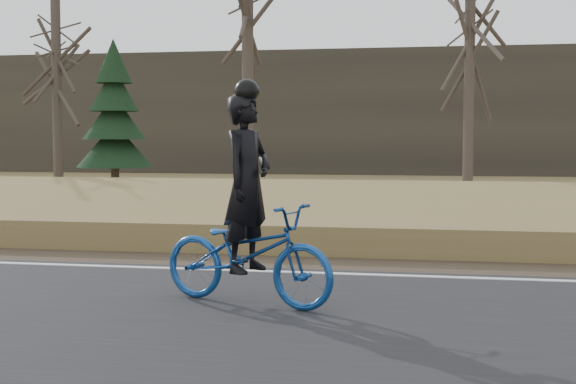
# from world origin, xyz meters

# --- Properties ---
(ground) EXTENTS (120.00, 120.00, 0.00)m
(ground) POSITION_xyz_m (0.00, 0.00, 0.00)
(ground) COLOR olive
(ground) RESTS_ON ground
(edge_line) EXTENTS (120.00, 0.12, 0.01)m
(edge_line) POSITION_xyz_m (0.00, 0.20, 0.07)
(edge_line) COLOR silver
(edge_line) RESTS_ON road
(shoulder) EXTENTS (120.00, 1.60, 0.04)m
(shoulder) POSITION_xyz_m (0.00, 1.20, 0.02)
(shoulder) COLOR #473A2B
(shoulder) RESTS_ON ground
(embankment) EXTENTS (120.00, 5.00, 0.44)m
(embankment) POSITION_xyz_m (0.00, 4.20, 0.22)
(embankment) COLOR olive
(embankment) RESTS_ON ground
(ballast) EXTENTS (120.00, 3.00, 0.45)m
(ballast) POSITION_xyz_m (0.00, 8.00, 0.23)
(ballast) COLOR slate
(ballast) RESTS_ON ground
(railroad) EXTENTS (120.00, 2.40, 0.29)m
(railroad) POSITION_xyz_m (0.00, 8.00, 0.53)
(railroad) COLOR black
(railroad) RESTS_ON ballast
(treeline_backdrop) EXTENTS (120.00, 4.00, 6.00)m
(treeline_backdrop) POSITION_xyz_m (0.00, 30.00, 3.00)
(treeline_backdrop) COLOR #383328
(treeline_backdrop) RESTS_ON ground
(cyclist) EXTENTS (2.18, 1.34, 2.39)m
(cyclist) POSITION_xyz_m (2.92, -1.82, 0.82)
(cyclist) COLOR navy
(cyclist) RESTS_ON road
(bare_tree_left) EXTENTS (0.36, 0.36, 7.83)m
(bare_tree_left) POSITION_xyz_m (-9.14, 17.84, 3.92)
(bare_tree_left) COLOR #4A3F36
(bare_tree_left) RESTS_ON ground
(bare_tree_near_left) EXTENTS (0.36, 0.36, 7.25)m
(bare_tree_near_left) POSITION_xyz_m (-0.94, 14.17, 3.62)
(bare_tree_near_left) COLOR #4A3F36
(bare_tree_near_left) RESTS_ON ground
(bare_tree_center) EXTENTS (0.36, 0.36, 9.10)m
(bare_tree_center) POSITION_xyz_m (5.85, 17.37, 4.55)
(bare_tree_center) COLOR #4A3F36
(bare_tree_center) RESTS_ON ground
(conifer) EXTENTS (2.60, 2.60, 5.18)m
(conifer) POSITION_xyz_m (-6.10, 15.99, 2.45)
(conifer) COLOR #4A3F36
(conifer) RESTS_ON ground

